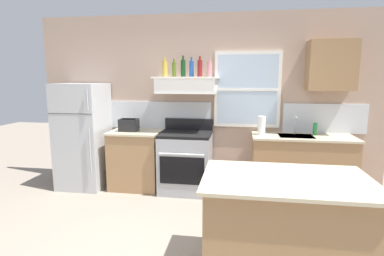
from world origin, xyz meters
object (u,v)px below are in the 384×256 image
object	(u,v)px
bottle_champagne_gold_foil	(165,69)
bottle_dark_green_wine	(183,68)
bottle_olive_oil_square	(174,69)
paper_towel_roll	(262,125)
toaster	(129,125)
bottle_red_label_wine	(200,68)
bottle_rose_pink	(210,69)
stove_range	(186,162)
refrigerator	(83,136)
dish_soap_bottle	(315,129)
bottle_blue_liqueur	(192,68)
kitchen_island	(284,228)

from	to	relation	value
bottle_champagne_gold_foil	bottle_dark_green_wine	world-z (taller)	bottle_dark_green_wine
bottle_olive_oil_square	paper_towel_roll	xyz separation A→B (m)	(1.31, -0.11, -0.81)
toaster	paper_towel_roll	world-z (taller)	paper_towel_roll
bottle_red_label_wine	bottle_rose_pink	size ratio (longest dim) A/B	1.08
stove_range	bottle_olive_oil_square	world-z (taller)	bottle_olive_oil_square
toaster	bottle_rose_pink	size ratio (longest dim) A/B	1.08
paper_towel_roll	bottle_olive_oil_square	bearing A→B (deg)	175.37
refrigerator	stove_range	world-z (taller)	refrigerator
bottle_red_label_wine	dish_soap_bottle	bearing A→B (deg)	1.40
bottle_champagne_gold_foil	bottle_blue_liqueur	world-z (taller)	same
stove_range	refrigerator	bearing A→B (deg)	-179.21
bottle_red_label_wine	kitchen_island	world-z (taller)	bottle_red_label_wine
refrigerator	bottle_dark_green_wine	world-z (taller)	bottle_dark_green_wine
refrigerator	dish_soap_bottle	distance (m)	3.54
paper_towel_roll	bottle_red_label_wine	bearing A→B (deg)	176.32
bottle_dark_green_wine	kitchen_island	bearing A→B (deg)	-58.30
bottle_olive_oil_square	paper_towel_roll	distance (m)	1.55
toaster	bottle_olive_oil_square	size ratio (longest dim) A/B	1.11
bottle_champagne_gold_foil	bottle_olive_oil_square	xyz separation A→B (m)	(0.13, 0.04, -0.01)
dish_soap_bottle	bottle_rose_pink	bearing A→B (deg)	-179.78
refrigerator	bottle_olive_oil_square	world-z (taller)	bottle_olive_oil_square
bottle_red_label_wine	paper_towel_roll	bearing A→B (deg)	-3.68
bottle_champagne_gold_foil	dish_soap_bottle	distance (m)	2.38
stove_range	bottle_rose_pink	distance (m)	1.44
stove_range	paper_towel_roll	distance (m)	1.26
toaster	bottle_olive_oil_square	bearing A→B (deg)	10.09
bottle_rose_pink	dish_soap_bottle	distance (m)	1.77
bottle_dark_green_wine	paper_towel_roll	xyz separation A→B (m)	(1.17, -0.10, -0.83)
toaster	bottle_rose_pink	distance (m)	1.51
bottle_champagne_gold_foil	bottle_olive_oil_square	bearing A→B (deg)	16.69
refrigerator	kitchen_island	xyz separation A→B (m)	(2.85, -1.88, -0.36)
bottle_dark_green_wine	bottle_blue_liqueur	bearing A→B (deg)	-6.09
stove_range	kitchen_island	world-z (taller)	stove_range
bottle_dark_green_wine	refrigerator	bearing A→B (deg)	-174.26
paper_towel_roll	kitchen_island	bearing A→B (deg)	-87.50
bottle_dark_green_wine	kitchen_island	world-z (taller)	bottle_dark_green_wine
bottle_olive_oil_square	bottle_dark_green_wine	xyz separation A→B (m)	(0.14, -0.01, 0.02)
bottle_champagne_gold_foil	kitchen_island	size ratio (longest dim) A/B	0.20
bottle_red_label_wine	dish_soap_bottle	distance (m)	1.89
stove_range	bottle_champagne_gold_foil	size ratio (longest dim) A/B	3.81
stove_range	bottle_red_label_wine	xyz separation A→B (m)	(0.20, 0.10, 1.41)
bottle_olive_oil_square	bottle_blue_liqueur	bearing A→B (deg)	-4.39
bottle_red_label_wine	bottle_olive_oil_square	bearing A→B (deg)	173.22
refrigerator	paper_towel_roll	distance (m)	2.77
bottle_olive_oil_square	refrigerator	bearing A→B (deg)	-173.44
bottle_rose_pink	bottle_blue_liqueur	bearing A→B (deg)	-178.20
kitchen_island	toaster	bearing A→B (deg)	137.54
dish_soap_bottle	kitchen_island	size ratio (longest dim) A/B	0.13
bottle_blue_liqueur	kitchen_island	xyz separation A→B (m)	(1.13, -2.02, -1.41)
stove_range	toaster	bearing A→B (deg)	178.77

